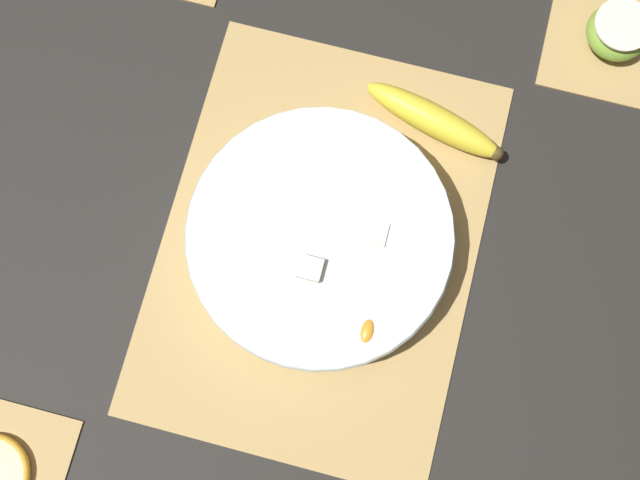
# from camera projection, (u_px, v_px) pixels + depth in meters

# --- Properties ---
(ground_plane) EXTENTS (6.00, 6.00, 0.00)m
(ground_plane) POSITION_uv_depth(u_px,v_px,m) (320.00, 245.00, 0.89)
(ground_plane) COLOR black
(bamboo_mat_center) EXTENTS (0.50, 0.37, 0.01)m
(bamboo_mat_center) POSITION_uv_depth(u_px,v_px,m) (320.00, 245.00, 0.89)
(bamboo_mat_center) COLOR tan
(bamboo_mat_center) RESTS_ON ground_plane
(coaster_mat_far_left) EXTENTS (0.16, 0.16, 0.01)m
(coaster_mat_far_left) POSITION_uv_depth(u_px,v_px,m) (610.00, 41.00, 0.94)
(coaster_mat_far_left) COLOR tan
(coaster_mat_far_left) RESTS_ON ground_plane
(fruit_salad_bowl) EXTENTS (0.30, 0.30, 0.07)m
(fruit_salad_bowl) POSITION_uv_depth(u_px,v_px,m) (319.00, 238.00, 0.85)
(fruit_salad_bowl) COLOR silver
(fruit_salad_bowl) RESTS_ON bamboo_mat_center
(whole_banana) EXTENTS (0.08, 0.18, 0.04)m
(whole_banana) POSITION_uv_depth(u_px,v_px,m) (434.00, 120.00, 0.90)
(whole_banana) COLOR yellow
(whole_banana) RESTS_ON bamboo_mat_center
(apple_half) EXTENTS (0.08, 0.08, 0.04)m
(apple_half) POSITION_uv_depth(u_px,v_px,m) (618.00, 32.00, 0.92)
(apple_half) COLOR #7FAD38
(apple_half) RESTS_ON coaster_mat_far_left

